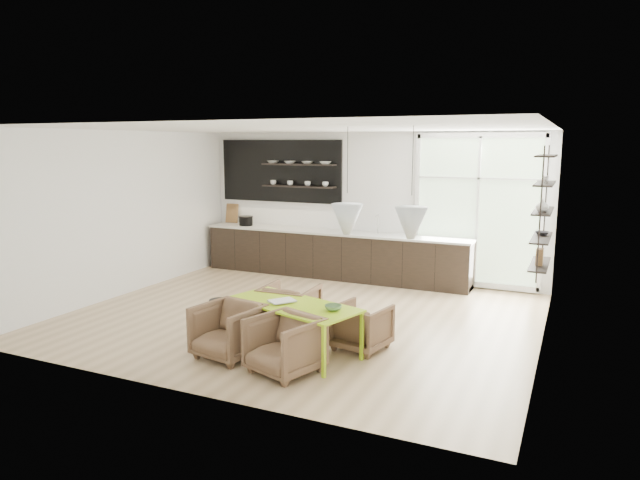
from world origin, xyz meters
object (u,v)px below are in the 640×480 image
(armchair_back_right, at_px, (361,327))
(wire_stool, at_px, (220,309))
(armchair_front_right, at_px, (284,345))
(armchair_back_left, at_px, (290,308))
(dining_table, at_px, (292,307))
(armchair_front_left, at_px, (228,331))

(armchair_back_right, relative_size, wire_stool, 1.64)
(armchair_back_right, distance_m, armchair_front_right, 1.25)
(armchair_back_left, xyz_separation_m, armchair_back_right, (1.19, -0.24, -0.04))
(armchair_front_right, xyz_separation_m, wire_stool, (-1.68, 1.13, -0.08))
(armchair_front_right, relative_size, wire_stool, 1.84)
(armchair_back_right, bearing_deg, dining_table, 42.53)
(dining_table, distance_m, armchair_back_right, 0.96)
(armchair_back_left, bearing_deg, dining_table, 118.46)
(armchair_back_left, bearing_deg, armchair_back_right, 167.14)
(armchair_back_left, distance_m, armchair_front_right, 1.50)
(armchair_back_left, distance_m, armchair_front_left, 1.23)
(armchair_front_left, relative_size, armchair_front_right, 1.01)
(armchair_back_right, bearing_deg, armchair_front_right, 75.37)
(armchair_back_left, relative_size, armchair_front_left, 1.00)
(armchair_back_left, relative_size, armchair_back_right, 1.13)
(armchair_back_left, height_order, armchair_front_right, armchair_back_left)
(dining_table, relative_size, armchair_back_right, 2.89)
(dining_table, height_order, armchair_front_right, armchair_front_right)
(armchair_back_right, bearing_deg, armchair_front_left, 45.40)
(armchair_front_right, bearing_deg, dining_table, 128.03)
(dining_table, relative_size, armchair_front_right, 2.57)
(armchair_back_right, xyz_separation_m, wire_stool, (-2.23, 0.00, -0.04))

